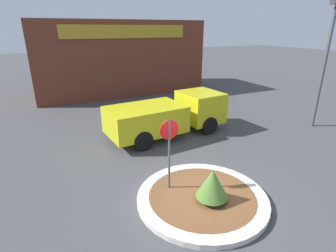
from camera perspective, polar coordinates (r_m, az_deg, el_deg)
name	(u,v)px	position (r m, az deg, el deg)	size (l,w,h in m)	color
ground_plane	(202,200)	(8.62, 7.36, -15.62)	(120.00, 120.00, 0.00)	#474749
traffic_island	(202,197)	(8.57, 7.39, -15.16)	(4.07, 4.07, 0.17)	beige
stop_sign	(169,144)	(8.07, 0.25, -4.03)	(0.62, 0.07, 2.52)	#4C4C51
island_shrub	(212,183)	(8.02, 9.62, -12.24)	(0.96, 0.96, 1.03)	brown
utility_truck	(168,115)	(12.97, 0.05, 2.51)	(6.14, 2.78, 1.94)	gold
storefront_building	(117,57)	(22.94, -11.06, 14.58)	(12.97, 6.07, 5.65)	brown
light_pole	(326,57)	(15.77, 31.17, 12.75)	(0.70, 0.30, 6.31)	#4C4C51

